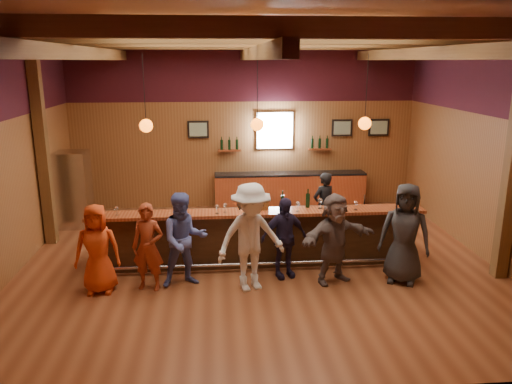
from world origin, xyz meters
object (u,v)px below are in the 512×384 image
stainless_fridge (74,189)px  ice_bucket (264,204)px  back_bar_cabinet (290,190)px  bottle_a (283,201)px  bar_counter (257,235)px  customer_navy (284,238)px  customer_denim (184,240)px  customer_redvest (148,247)px  customer_brown (334,238)px  customer_dark (405,233)px  customer_orange (97,249)px  customer_white (251,237)px  bartender (324,206)px

stainless_fridge → ice_bucket: size_ratio=8.51×
back_bar_cabinet → bottle_a: (-0.72, -3.74, 0.77)m
bar_counter → customer_navy: 0.95m
customer_denim → ice_bucket: 1.71m
customer_redvest → customer_brown: customer_brown is taller
ice_bucket → customer_navy: bearing=-63.4°
stainless_fridge → bottle_a: (4.58, -2.62, 0.34)m
customer_navy → customer_dark: (2.08, -0.37, 0.15)m
customer_orange → ice_bucket: 3.08m
bar_counter → customer_white: bearing=-99.9°
bar_counter → bartender: (1.54, 1.07, 0.23)m
customer_redvest → customer_navy: 2.39m
back_bar_cabinet → customer_denim: bearing=-118.9°
customer_white → bottle_a: (0.69, 1.12, 0.30)m
customer_orange → customer_redvest: customer_orange is taller
customer_orange → customer_redvest: (0.83, 0.04, -0.01)m
customer_navy → bar_counter: bearing=98.4°
bar_counter → customer_dark: (2.49, -1.20, 0.38)m
customer_orange → customer_white: (2.57, -0.12, 0.17)m
back_bar_cabinet → customer_white: size_ratio=2.13×
customer_dark → bartender: 2.47m
bar_counter → stainless_fridge: bearing=149.2°
customer_brown → ice_bucket: (-1.16, 0.89, 0.40)m
customer_orange → customer_dark: bearing=-2.4°
customer_redvest → customer_white: customer_white is taller
bottle_a → bar_counter: bearing=159.9°
customer_dark → customer_orange: bearing=-155.0°
customer_orange → ice_bucket: (2.90, 0.94, 0.44)m
customer_redvest → bartender: 4.14m
customer_dark → ice_bucket: customer_dark is taller
bartender → bottle_a: (-1.08, -1.24, 0.49)m
bar_counter → customer_redvest: (-1.97, -1.13, 0.24)m
customer_white → bottle_a: 1.35m
customer_redvest → customer_orange: bearing=-163.7°
customer_white → bar_counter: bearing=60.0°
back_bar_cabinet → customer_brown: customer_brown is taller
customer_white → customer_dark: (2.71, 0.09, -0.04)m
bartender → ice_bucket: (-1.44, -1.30, 0.46)m
customer_denim → bar_counter: bearing=23.5°
customer_navy → ice_bucket: (-0.30, 0.60, 0.47)m
back_bar_cabinet → customer_orange: customer_orange is taller
stainless_fridge → bottle_a: stainless_fridge is taller
stainless_fridge → customer_brown: bearing=-33.5°
customer_orange → bartender: customer_orange is taller
customer_navy → customer_brown: 0.90m
stainless_fridge → customer_dark: size_ratio=1.00×
customer_orange → bartender: bearing=25.3°
bottle_a → customer_white: bearing=-121.6°
bar_counter → customer_dark: size_ratio=3.51×
bar_counter → ice_bucket: (0.10, -0.23, 0.69)m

